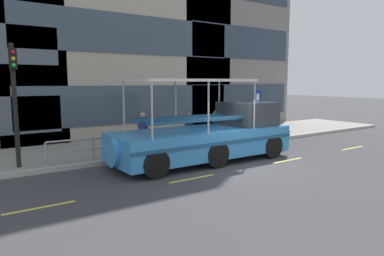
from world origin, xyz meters
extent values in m
plane|color=#3D3D3F|center=(0.00, 0.00, 0.00)|extent=(120.00, 120.00, 0.00)
cube|color=gray|center=(0.00, 5.60, 0.09)|extent=(32.00, 4.80, 0.18)
cube|color=#B2ADA3|center=(0.00, 3.11, 0.09)|extent=(32.00, 0.18, 0.18)
cube|color=#DBD64C|center=(-7.20, -0.51, 0.00)|extent=(1.80, 0.12, 0.01)
cube|color=#DBD64C|center=(-2.40, -0.51, 0.00)|extent=(1.80, 0.12, 0.01)
cube|color=#DBD64C|center=(2.40, -0.51, 0.00)|extent=(1.80, 0.12, 0.01)
cube|color=#DBD64C|center=(7.20, -0.51, 0.00)|extent=(1.80, 0.12, 0.01)
cube|color=#3D4C5B|center=(-0.12, 8.37, 1.95)|extent=(12.92, 0.06, 2.15)
cube|color=#3D4C5B|center=(-0.12, 8.37, 5.86)|extent=(12.92, 0.06, 2.15)
cube|color=#2D3D4C|center=(8.07, 8.37, 1.97)|extent=(8.68, 0.06, 2.17)
cube|color=#2D3D4C|center=(8.07, 8.37, 5.92)|extent=(8.68, 0.06, 2.17)
cylinder|color=gray|center=(-0.87, 3.45, 1.04)|extent=(10.62, 0.07, 0.07)
cylinder|color=gray|center=(-0.87, 3.45, 0.61)|extent=(10.62, 0.06, 0.06)
cylinder|color=gray|center=(-6.18, 3.45, 0.61)|extent=(0.09, 0.09, 0.86)
cylinder|color=gray|center=(-4.41, 3.45, 0.61)|extent=(0.09, 0.09, 0.86)
cylinder|color=gray|center=(-2.64, 3.45, 0.61)|extent=(0.09, 0.09, 0.86)
cylinder|color=gray|center=(-0.87, 3.45, 0.61)|extent=(0.09, 0.09, 0.86)
cylinder|color=gray|center=(0.90, 3.45, 0.61)|extent=(0.09, 0.09, 0.86)
cylinder|color=gray|center=(2.67, 3.45, 0.61)|extent=(0.09, 0.09, 0.86)
cylinder|color=gray|center=(4.44, 3.45, 0.61)|extent=(0.09, 0.09, 0.86)
cylinder|color=black|center=(-7.04, 3.79, 2.37)|extent=(0.16, 0.16, 4.39)
cube|color=black|center=(-7.04, 3.59, 4.02)|extent=(0.24, 0.20, 0.72)
sphere|color=red|center=(-7.04, 3.48, 4.24)|extent=(0.14, 0.14, 0.14)
sphere|color=gold|center=(-7.04, 3.48, 4.02)|extent=(0.14, 0.14, 0.14)
sphere|color=green|center=(-7.04, 3.48, 3.80)|extent=(0.14, 0.14, 0.14)
cylinder|color=#4C4F54|center=(4.91, 3.83, 1.47)|extent=(0.08, 0.08, 2.58)
cube|color=navy|center=(4.91, 3.78, 2.41)|extent=(0.60, 0.04, 0.76)
cube|color=white|center=(4.91, 3.76, 2.41)|extent=(0.24, 0.01, 0.36)
cube|color=#388CD1|center=(-0.58, 1.38, 0.81)|extent=(7.55, 2.56, 1.07)
cone|color=#388CD1|center=(4.04, 1.38, 0.81)|extent=(1.70, 1.01, 1.01)
cylinder|color=#388CD1|center=(-4.36, 1.38, 0.81)|extent=(0.38, 1.01, 1.01)
cube|color=navy|center=(-0.58, 0.08, 0.94)|extent=(7.55, 0.04, 0.12)
sphere|color=white|center=(4.46, 1.38, 0.86)|extent=(0.22, 0.22, 0.22)
cube|color=#33383D|center=(1.87, 1.38, 1.85)|extent=(1.89, 2.15, 1.01)
cube|color=silver|center=(-1.15, 1.38, 3.30)|extent=(4.90, 2.36, 0.10)
cylinder|color=#B2B2B7|center=(1.18, 2.51, 2.29)|extent=(0.07, 0.07, 1.91)
cylinder|color=#B2B2B7|center=(1.18, 0.25, 2.29)|extent=(0.07, 0.07, 1.91)
cylinder|color=#B2B2B7|center=(-1.15, 2.51, 2.29)|extent=(0.07, 0.07, 1.91)
cylinder|color=#B2B2B7|center=(-1.15, 0.25, 2.29)|extent=(0.07, 0.07, 1.91)
cylinder|color=#B2B2B7|center=(-3.48, 2.51, 2.29)|extent=(0.07, 0.07, 1.91)
cylinder|color=#B2B2B7|center=(-3.48, 0.25, 2.29)|extent=(0.07, 0.07, 1.91)
cube|color=navy|center=(-1.15, 2.00, 1.79)|extent=(4.51, 0.28, 0.12)
cube|color=navy|center=(-1.15, 0.77, 1.79)|extent=(4.51, 0.28, 0.12)
cylinder|color=black|center=(2.25, 2.56, 0.50)|extent=(1.00, 0.28, 1.00)
cylinder|color=black|center=(2.25, 0.20, 0.50)|extent=(1.00, 0.28, 1.00)
cylinder|color=black|center=(-0.77, 2.56, 0.50)|extent=(1.00, 0.28, 1.00)
cylinder|color=black|center=(-0.77, 0.20, 0.50)|extent=(1.00, 0.28, 1.00)
cylinder|color=black|center=(-3.41, 2.56, 0.50)|extent=(1.00, 0.28, 1.00)
cylinder|color=black|center=(-3.41, 0.20, 0.50)|extent=(1.00, 0.28, 1.00)
cylinder|color=#47423D|center=(2.70, 4.74, 0.55)|extent=(0.09, 0.09, 0.75)
cylinder|color=#47423D|center=(2.82, 4.82, 0.55)|extent=(0.09, 0.09, 0.75)
cube|color=navy|center=(2.76, 4.78, 1.19)|extent=(0.32, 0.30, 0.53)
cylinder|color=navy|center=(2.61, 4.67, 1.17)|extent=(0.07, 0.07, 0.48)
cylinder|color=navy|center=(2.91, 4.89, 1.17)|extent=(0.07, 0.07, 0.48)
sphere|color=#936B4C|center=(2.76, 4.78, 1.58)|extent=(0.21, 0.21, 0.21)
cylinder|color=#47423D|center=(0.52, 4.10, 0.57)|extent=(0.10, 0.10, 0.78)
cylinder|color=#47423D|center=(0.66, 4.04, 0.57)|extent=(0.10, 0.10, 0.78)
cube|color=navy|center=(0.59, 4.07, 1.23)|extent=(0.34, 0.27, 0.55)
cylinder|color=navy|center=(0.41, 4.15, 1.21)|extent=(0.07, 0.07, 0.50)
cylinder|color=navy|center=(0.76, 3.99, 1.21)|extent=(0.07, 0.07, 0.50)
sphere|color=#936B4C|center=(0.59, 4.07, 1.64)|extent=(0.21, 0.21, 0.21)
cylinder|color=black|center=(-1.86, 4.34, 0.60)|extent=(0.11, 0.11, 0.84)
cylinder|color=black|center=(-1.76, 4.21, 0.60)|extent=(0.11, 0.11, 0.84)
cube|color=navy|center=(-1.81, 4.27, 1.32)|extent=(0.34, 0.36, 0.59)
cylinder|color=navy|center=(-1.94, 4.44, 1.29)|extent=(0.07, 0.07, 0.53)
cylinder|color=navy|center=(-1.69, 4.11, 1.29)|extent=(0.07, 0.07, 0.53)
sphere|color=tan|center=(-1.81, 4.27, 1.75)|extent=(0.23, 0.23, 0.23)
camera|label=1|loc=(-8.93, -9.92, 3.24)|focal=32.77mm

